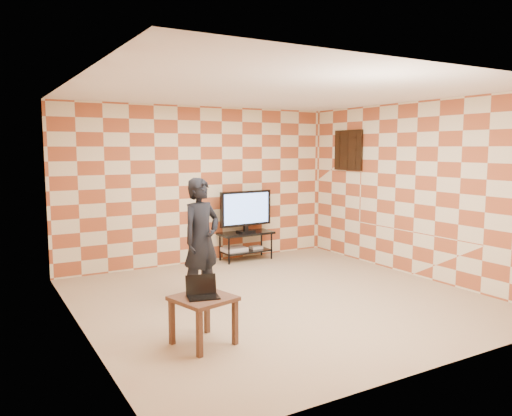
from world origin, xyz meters
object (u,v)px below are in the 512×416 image
object	(u,v)px
tv_stand	(246,240)
person	(201,240)
tv	(246,209)
side_table	(203,305)

from	to	relation	value
tv_stand	person	size ratio (longest dim) A/B	0.61
tv_stand	tv	size ratio (longest dim) A/B	0.96
tv_stand	person	bearing A→B (deg)	-132.76
tv_stand	tv	distance (m)	0.54
tv	side_table	distance (m)	3.92
tv	person	distance (m)	2.42
tv_stand	side_table	size ratio (longest dim) A/B	1.48
side_table	person	world-z (taller)	person
tv_stand	side_table	world-z (taller)	same
side_table	tv_stand	bearing A→B (deg)	54.73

